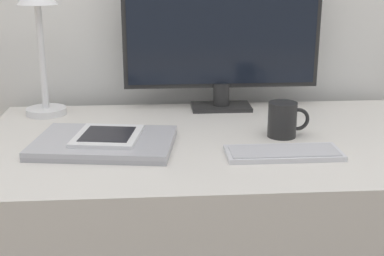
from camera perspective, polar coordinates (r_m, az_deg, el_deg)
name	(u,v)px	position (r m, az deg, el deg)	size (l,w,h in m)	color
desk	(218,254)	(1.58, 2.80, -13.30)	(1.28, 0.74, 0.70)	silver
monitor	(222,29)	(1.67, 3.24, 10.47)	(0.61, 0.11, 0.47)	#262626
keyboard	(283,153)	(1.31, 9.72, -2.62)	(0.28, 0.11, 0.01)	silver
laptop	(105,143)	(1.37, -9.31, -1.55)	(0.38, 0.30, 0.02)	#A3A3A8
ereader	(108,136)	(1.37, -8.98, -0.81)	(0.18, 0.20, 0.01)	white
desk_lamp	(39,27)	(1.66, -15.97, 10.35)	(0.12, 0.12, 0.40)	white
coffee_mug	(283,120)	(1.45, 9.71, 0.89)	(0.11, 0.08, 0.09)	black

